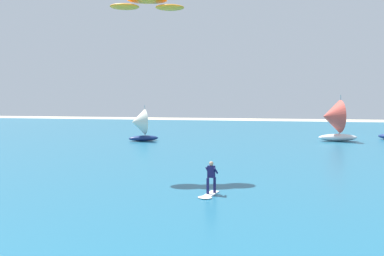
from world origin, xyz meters
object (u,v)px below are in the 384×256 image
Objects in this scene: kitesurfer at (210,183)px; sailboat_heeled_over at (333,120)px; kite at (147,4)px; sailboat_mid_right at (139,125)px.

kitesurfer is 31.95m from sailboat_heeled_over.
sailboat_heeled_over is at bearing 74.83° from kitesurfer.
sailboat_heeled_over is (13.56, 25.26, -8.42)m from kite.
kite reaches higher than kitesurfer.
kite is at bearing -118.22° from sailboat_heeled_over.
kitesurfer is at bearing -105.17° from sailboat_heeled_over.
kitesurfer is at bearing -46.67° from kite.
kite reaches higher than sailboat_mid_right.
sailboat_heeled_over is (21.71, 5.31, 0.55)m from sailboat_mid_right.
kite is 23.34m from sailboat_mid_right.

